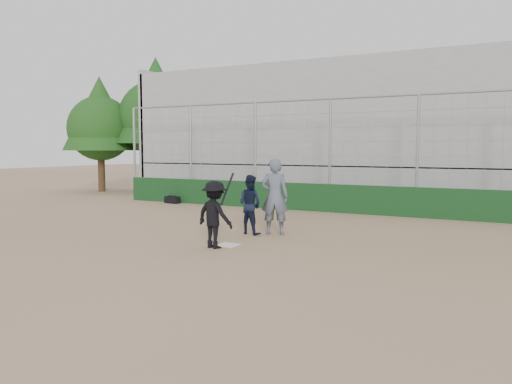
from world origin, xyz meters
The scene contains 10 objects.
ground centered at (0.00, 0.00, 0.00)m, with size 90.00×90.00×0.00m, color brown.
home_plate centered at (0.00, 0.00, 0.01)m, with size 0.44×0.44×0.02m, color white.
backstop centered at (0.00, 7.00, 0.96)m, with size 18.10×0.25×4.04m.
bleachers centered at (0.00, 11.95, 2.92)m, with size 20.25×6.70×6.98m.
tree_left centered at (-11.00, 11.00, 4.39)m, with size 4.48×4.48×7.00m.
tree_right centered at (-13.50, 9.50, 3.76)m, with size 3.84×3.84×6.00m.
batter_at_plate centered at (-0.12, -0.38, 0.77)m, with size 1.09×0.82×1.71m.
catcher_crouched centered at (-0.29, 1.60, 0.53)m, with size 0.90×0.79×1.08m.
umpire centered at (0.29, 1.90, 0.91)m, with size 0.73×0.48×1.81m, color #525968.
equipment_bag centered at (-6.67, 6.61, 0.14)m, with size 0.70×0.37×0.32m.
Camera 1 is at (5.97, -9.88, 2.27)m, focal length 35.00 mm.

